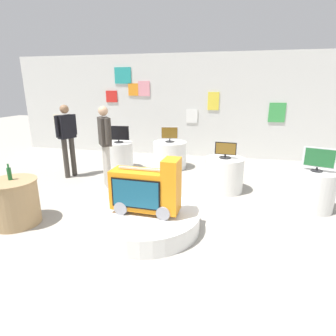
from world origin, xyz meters
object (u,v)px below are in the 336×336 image
at_px(display_pedestal_left_rear, 224,174).
at_px(shopper_browsing_near_truck, 67,135).
at_px(tv_on_center_rear, 319,159).
at_px(display_pedestal_center_rear, 313,190).
at_px(bottle_on_side_table, 9,173).
at_px(side_table_round, 14,202).
at_px(display_pedestal_right_rear, 120,156).
at_px(display_pedestal_far_right, 170,155).
at_px(main_display_pedestal, 146,220).
at_px(novelty_firetruck_tv, 147,191).
at_px(shopper_browsing_rear, 105,141).
at_px(tv_on_far_right, 170,134).
at_px(tv_on_right_rear, 118,134).
at_px(tv_on_left_rear, 226,150).

distance_m(display_pedestal_left_rear, shopper_browsing_near_truck, 3.71).
xyz_separation_m(display_pedestal_left_rear, tv_on_center_rear, (1.55, -0.59, 0.58)).
bearing_deg(display_pedestal_left_rear, display_pedestal_center_rear, -20.68).
xyz_separation_m(display_pedestal_center_rear, bottle_on_side_table, (-4.76, -1.55, 0.47)).
bearing_deg(bottle_on_side_table, side_table_round, -47.74).
distance_m(display_pedestal_left_rear, display_pedestal_right_rear, 2.93).
bearing_deg(display_pedestal_far_right, main_display_pedestal, -84.34).
bearing_deg(bottle_on_side_table, display_pedestal_left_rear, 33.57).
bearing_deg(bottle_on_side_table, display_pedestal_far_right, 63.57).
height_order(main_display_pedestal, display_pedestal_right_rear, display_pedestal_right_rear).
height_order(display_pedestal_left_rear, display_pedestal_far_right, same).
xyz_separation_m(novelty_firetruck_tv, bottle_on_side_table, (-2.11, -0.25, 0.20)).
bearing_deg(side_table_round, display_pedestal_center_rear, 18.45).
bearing_deg(novelty_firetruck_tv, shopper_browsing_rear, 130.59).
distance_m(display_pedestal_left_rear, display_pedestal_center_rear, 1.66).
bearing_deg(tv_on_far_right, shopper_browsing_rear, -121.49).
bearing_deg(display_pedestal_right_rear, novelty_firetruck_tv, -60.95).
xyz_separation_m(tv_on_center_rear, display_pedestal_far_right, (-3.00, 2.00, -0.58)).
bearing_deg(tv_on_center_rear, bottle_on_side_table, -162.06).
bearing_deg(tv_on_far_right, tv_on_center_rear, -33.61).
xyz_separation_m(main_display_pedestal, display_pedestal_left_rear, (1.13, 1.88, 0.22)).
relative_size(tv_on_far_right, shopper_browsing_near_truck, 0.26).
relative_size(display_pedestal_left_rear, tv_on_right_rear, 1.40).
bearing_deg(novelty_firetruck_tv, display_pedestal_far_right, 96.00).
relative_size(display_pedestal_far_right, bottle_on_side_table, 3.44).
distance_m(main_display_pedestal, tv_on_center_rear, 3.08).
xyz_separation_m(bottle_on_side_table, shopper_browsing_rear, (0.73, 1.86, 0.19)).
height_order(tv_on_far_right, bottle_on_side_table, tv_on_far_right).
height_order(display_pedestal_left_rear, side_table_round, side_table_round).
height_order(main_display_pedestal, shopper_browsing_rear, shopper_browsing_rear).
relative_size(display_pedestal_left_rear, tv_on_left_rear, 1.83).
xyz_separation_m(display_pedestal_center_rear, tv_on_right_rear, (-4.29, 1.63, 0.58)).
relative_size(tv_on_left_rear, tv_on_right_rear, 0.76).
distance_m(display_pedestal_right_rear, tv_on_right_rear, 0.58).
height_order(display_pedestal_center_rear, tv_on_center_rear, tv_on_center_rear).
bearing_deg(tv_on_center_rear, tv_on_right_rear, 159.14).
distance_m(side_table_round, shopper_browsing_rear, 2.12).
bearing_deg(side_table_round, tv_on_center_rear, 18.40).
height_order(display_pedestal_right_rear, tv_on_right_rear, tv_on_right_rear).
height_order(display_pedestal_center_rear, shopper_browsing_rear, shopper_browsing_rear).
xyz_separation_m(novelty_firetruck_tv, tv_on_center_rear, (2.66, 1.30, 0.30)).
bearing_deg(novelty_firetruck_tv, tv_on_right_rear, 119.09).
relative_size(display_pedestal_left_rear, shopper_browsing_near_truck, 0.46).
xyz_separation_m(tv_on_center_rear, shopper_browsing_near_truck, (-5.20, 0.75, 0.08)).
bearing_deg(display_pedestal_right_rear, shopper_browsing_near_truck, -135.82).
distance_m(tv_on_left_rear, tv_on_far_right, 2.03).
distance_m(side_table_round, shopper_browsing_near_truck, 2.46).
height_order(tv_on_right_rear, bottle_on_side_table, tv_on_right_rear).
distance_m(bottle_on_side_table, shopper_browsing_near_truck, 2.34).
bearing_deg(bottle_on_side_table, tv_on_left_rear, 33.52).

